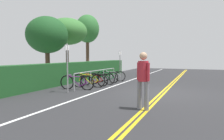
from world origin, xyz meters
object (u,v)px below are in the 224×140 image
object	(u,v)px
tree_mid	(47,35)
sign_post_far	(120,62)
pedestrian	(143,76)
tree_extra	(87,29)
sign_post_near	(67,63)
bicycle_0	(77,82)
bicycle_1	(89,80)
tree_far_right	(67,32)
bike_rack	(98,74)
bicycle_3	(102,79)
bicycle_4	(107,77)
bicycle_2	(94,80)
bicycle_5	(113,76)

from	to	relation	value
tree_mid	sign_post_far	bearing A→B (deg)	-49.05
pedestrian	tree_extra	size ratio (longest dim) A/B	0.33
pedestrian	sign_post_near	distance (m)	4.22
bicycle_0	tree_mid	bearing A→B (deg)	61.60
bicycle_1	tree_far_right	xyz separation A→B (m)	(3.24, 3.59, 3.04)
tree_mid	tree_far_right	size ratio (longest dim) A/B	0.93
bike_rack	tree_mid	xyz separation A→B (m)	(-0.20, 3.39, 2.31)
bicycle_3	pedestrian	size ratio (longest dim) A/B	0.94
pedestrian	bicycle_4	bearing A→B (deg)	33.64
bicycle_1	bicycle_4	bearing A→B (deg)	-1.12
bicycle_0	tree_far_right	world-z (taller)	tree_far_right
bike_rack	pedestrian	size ratio (longest dim) A/B	2.78
sign_post_far	bicycle_2	bearing A→B (deg)	175.33
bicycle_2	bicycle_3	size ratio (longest dim) A/B	1.04
bicycle_4	sign_post_far	size ratio (longest dim) A/B	0.83
bicycle_4	bicycle_2	bearing A→B (deg)	176.94
bicycle_0	tree_mid	world-z (taller)	tree_mid
sign_post_near	tree_mid	distance (m)	4.53
bicycle_5	tree_extra	distance (m)	6.84
bicycle_1	tree_mid	bearing A→B (deg)	75.53
sign_post_near	tree_far_right	bearing A→B (deg)	34.94
bicycle_5	tree_far_right	distance (m)	4.80
bicycle_3	tree_extra	size ratio (longest dim) A/B	0.31
bicycle_0	sign_post_near	bearing A→B (deg)	-175.43
tree_extra	tree_far_right	bearing A→B (deg)	-173.17
bike_rack	pedestrian	bearing A→B (deg)	-139.39
bicycle_3	pedestrian	xyz separation A→B (m)	(-4.77, -3.72, 0.70)
bicycle_2	tree_mid	world-z (taller)	tree_mid
bicycle_1	bicycle_5	bearing A→B (deg)	-1.78
bicycle_4	sign_post_near	xyz separation A→B (m)	(-4.02, 0.14, 0.99)
bicycle_0	sign_post_far	bearing A→B (deg)	-4.64
bicycle_1	sign_post_far	size ratio (longest dim) A/B	0.84
bicycle_3	bicycle_5	xyz separation A→B (m)	(1.65, -0.02, 0.00)
bicycle_5	sign_post_near	size ratio (longest dim) A/B	0.75
sign_post_near	tree_extra	bearing A→B (deg)	24.17
bike_rack	bicycle_1	size ratio (longest dim) A/B	2.89
bicycle_2	tree_extra	size ratio (longest dim) A/B	0.32
bicycle_0	pedestrian	world-z (taller)	pedestrian
bicycle_5	pedestrian	size ratio (longest dim) A/B	0.93
bicycle_1	tree_far_right	bearing A→B (deg)	47.92
bicycle_0	sign_post_far	xyz separation A→B (m)	(4.92, -0.40, 0.88)
pedestrian	bicycle_1	bearing A→B (deg)	48.36
bicycle_0	tree_extra	bearing A→B (deg)	26.11
tree_extra	bicycle_2	bearing A→B (deg)	-147.89
bicycle_5	bicycle_4	bearing A→B (deg)	176.31
bike_rack	tree_extra	distance (m)	7.95
tree_extra	bicycle_4	bearing A→B (deg)	-139.45
pedestrian	tree_far_right	distance (m)	10.19
bicycle_1	tree_far_right	size ratio (longest dim) A/B	0.39
tree_mid	bicycle_2	bearing A→B (deg)	-93.72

